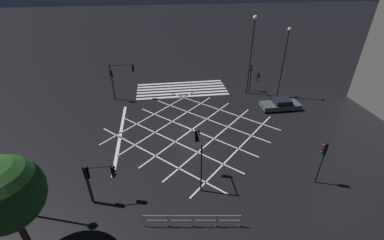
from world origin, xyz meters
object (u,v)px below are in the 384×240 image
(traffic_light_sw_main, at_px, (251,72))
(street_lamp_west, at_px, (252,41))
(traffic_light_se_main, at_px, (123,73))
(traffic_light_ne_main, at_px, (103,175))
(street_lamp_far, at_px, (284,56))
(waiting_car, at_px, (281,104))
(traffic_light_se_cross, at_px, (112,79))
(street_tree_near, at_px, (3,194))
(traffic_light_ne_cross, at_px, (88,177))
(traffic_light_sw_cross, at_px, (255,77))
(traffic_light_median_north, at_px, (199,149))
(traffic_light_nw_main, at_px, (323,155))

(traffic_light_sw_main, relative_size, street_lamp_west, 0.38)
(traffic_light_se_main, relative_size, traffic_light_ne_main, 1.38)
(street_lamp_far, distance_m, waiting_car, 5.76)
(traffic_light_se_cross, height_order, traffic_light_ne_main, traffic_light_se_cross)
(street_tree_near, bearing_deg, traffic_light_se_cross, -97.25)
(traffic_light_se_cross, bearing_deg, street_tree_near, -7.25)
(traffic_light_ne_cross, height_order, street_tree_near, street_tree_near)
(traffic_light_ne_cross, relative_size, street_lamp_far, 0.38)
(traffic_light_sw_main, height_order, traffic_light_sw_cross, traffic_light_sw_cross)
(traffic_light_sw_main, relative_size, traffic_light_median_north, 0.86)
(traffic_light_ne_main, bearing_deg, traffic_light_se_main, 90.18)
(street_lamp_west, bearing_deg, traffic_light_nw_main, 90.20)
(traffic_light_se_main, relative_size, traffic_light_median_north, 1.05)
(traffic_light_median_north, xyz_separation_m, waiting_car, (-11.25, -10.21, -2.50))
(traffic_light_median_north, bearing_deg, traffic_light_se_main, 23.12)
(traffic_light_median_north, height_order, street_lamp_west, street_lamp_west)
(traffic_light_sw_main, xyz_separation_m, traffic_light_nw_main, (0.52, 17.06, 0.09))
(traffic_light_ne_cross, relative_size, traffic_light_se_main, 0.73)
(traffic_light_sw_main, bearing_deg, traffic_light_sw_cross, 85.33)
(traffic_light_se_main, relative_size, street_tree_near, 0.67)
(waiting_car, bearing_deg, street_lamp_west, -60.58)
(traffic_light_sw_main, relative_size, street_lamp_far, 0.43)
(traffic_light_se_cross, height_order, traffic_light_median_north, traffic_light_median_north)
(waiting_car, bearing_deg, traffic_light_se_cross, -14.22)
(traffic_light_sw_main, relative_size, traffic_light_se_main, 0.82)
(traffic_light_se_cross, distance_m, traffic_light_sw_cross, 17.17)
(traffic_light_se_main, xyz_separation_m, street_lamp_far, (-18.96, 2.28, 2.01))
(traffic_light_nw_main, bearing_deg, traffic_light_median_north, -9.35)
(traffic_light_median_north, height_order, waiting_car, traffic_light_median_north)
(traffic_light_sw_main, distance_m, traffic_light_se_main, 15.96)
(traffic_light_median_north, xyz_separation_m, street_lamp_west, (-8.69, -14.76, 3.65))
(traffic_light_se_cross, bearing_deg, traffic_light_sw_main, 91.77)
(street_lamp_west, height_order, street_lamp_far, street_lamp_west)
(traffic_light_se_main, height_order, street_tree_near, street_tree_near)
(traffic_light_se_cross, relative_size, traffic_light_ne_main, 1.23)
(traffic_light_sw_cross, bearing_deg, street_lamp_far, 85.62)
(traffic_light_se_cross, height_order, traffic_light_sw_cross, traffic_light_se_cross)
(traffic_light_se_main, bearing_deg, traffic_light_sw_main, -0.08)
(traffic_light_se_cross, relative_size, street_lamp_west, 0.41)
(traffic_light_ne_main, bearing_deg, traffic_light_nw_main, -1.54)
(traffic_light_se_main, bearing_deg, street_lamp_far, -6.86)
(traffic_light_ne_cross, distance_m, traffic_light_se_main, 16.80)
(traffic_light_sw_cross, bearing_deg, traffic_light_median_north, -33.77)
(traffic_light_nw_main, bearing_deg, traffic_light_ne_cross, -1.19)
(traffic_light_ne_cross, distance_m, traffic_light_sw_main, 23.75)
(traffic_light_sw_cross, xyz_separation_m, street_lamp_west, (0.41, -1.15, 3.95))
(traffic_light_sw_main, distance_m, street_lamp_west, 4.26)
(traffic_light_ne_cross, bearing_deg, waiting_car, -59.03)
(traffic_light_nw_main, xyz_separation_m, traffic_light_ne_main, (15.37, -0.41, -0.36))
(traffic_light_se_main, bearing_deg, traffic_light_nw_main, -47.93)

